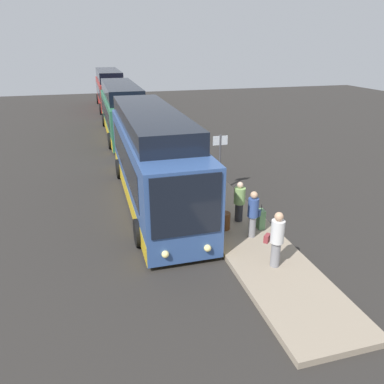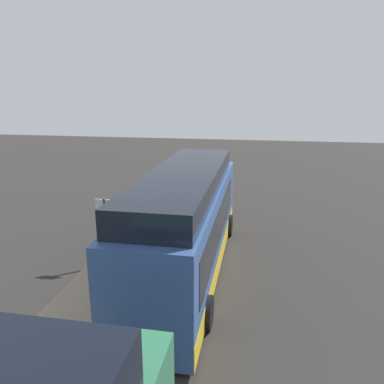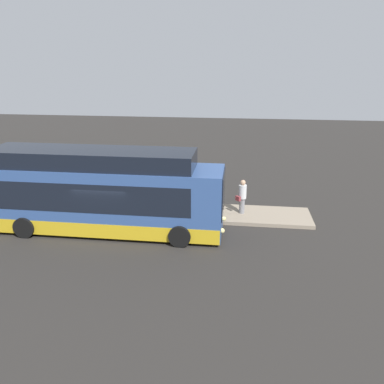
{
  "view_description": "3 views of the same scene",
  "coord_description": "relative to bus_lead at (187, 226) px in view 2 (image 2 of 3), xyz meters",
  "views": [
    {
      "loc": [
        15.34,
        -2.31,
        6.74
      ],
      "look_at": [
        3.94,
        0.86,
        1.97
      ],
      "focal_mm": 35.0,
      "sensor_mm": 36.0,
      "label": 1
    },
    {
      "loc": [
        -13.22,
        -2.28,
        6.7
      ],
      "look_at": [
        3.94,
        0.86,
        1.97
      ],
      "focal_mm": 35.0,
      "sensor_mm": 36.0,
      "label": 2
    },
    {
      "loc": [
        6.08,
        -15.87,
        7.85
      ],
      "look_at": [
        3.94,
        0.86,
        1.97
      ],
      "focal_mm": 35.0,
      "sensor_mm": 36.0,
      "label": 3
    }
  ],
  "objects": [
    {
      "name": "ground",
      "position": [
        0.34,
        -0.26,
        -1.84
      ],
      "size": [
        80.0,
        80.0,
        0.0
      ],
      "primitive_type": "plane",
      "color": "#2B2826"
    },
    {
      "name": "platform",
      "position": [
        0.34,
        2.59,
        -1.75
      ],
      "size": [
        20.0,
        2.5,
        0.19
      ],
      "color": "gray",
      "rests_on": "ground"
    },
    {
      "name": "bus_lead",
      "position": [
        0.0,
        0.0,
        0.0
      ],
      "size": [
        11.52,
        2.8,
        4.04
      ],
      "color": "#33518C",
      "rests_on": "ground"
    },
    {
      "name": "passenger_boarding",
      "position": [
        3.41,
        2.74,
        -0.8
      ],
      "size": [
        0.49,
        0.49,
        1.61
      ],
      "rotation": [
        0.0,
        0.0,
        1.44
      ],
      "color": "#2D2D33",
      "rests_on": "platform"
    },
    {
      "name": "passenger_waiting",
      "position": [
        4.73,
        2.72,
        -0.71
      ],
      "size": [
        0.59,
        0.63,
        1.74
      ],
      "rotation": [
        0.0,
        0.0,
        0.66
      ],
      "color": "gray",
      "rests_on": "platform"
    },
    {
      "name": "passenger_with_bags",
      "position": [
        6.69,
        2.61,
        -0.65
      ],
      "size": [
        0.66,
        0.65,
        1.85
      ],
      "rotation": [
        0.0,
        0.0,
        2.33
      ],
      "color": "gray",
      "rests_on": "platform"
    },
    {
      "name": "suitcase",
      "position": [
        4.22,
        3.29,
        -1.28
      ],
      "size": [
        0.36,
        0.24,
        0.98
      ],
      "color": "#598C59",
      "rests_on": "platform"
    },
    {
      "name": "sign_post",
      "position": [
        -0.14,
        3.18,
        -0.03
      ],
      "size": [
        0.1,
        0.7,
        2.59
      ],
      "color": "#4C4C51",
      "rests_on": "platform"
    },
    {
      "name": "trash_bin",
      "position": [
        3.91,
        1.96,
        -1.32
      ],
      "size": [
        0.44,
        0.44,
        0.65
      ],
      "color": "#593319",
      "rests_on": "platform"
    }
  ]
}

